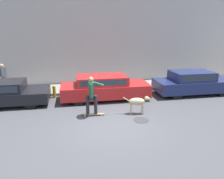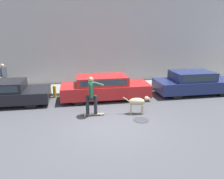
# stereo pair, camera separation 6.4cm
# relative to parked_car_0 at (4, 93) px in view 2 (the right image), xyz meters

# --- Properties ---
(ground_plane) EXTENTS (36.00, 36.00, 0.00)m
(ground_plane) POSITION_rel_parked_car_0_xyz_m (4.73, -3.25, -0.60)
(ground_plane) COLOR #47474C
(back_wall) EXTENTS (32.00, 0.30, 5.91)m
(back_wall) POSITION_rel_parked_car_0_xyz_m (4.73, 3.36, 2.36)
(back_wall) COLOR #B2ADA8
(back_wall) RESTS_ON ground_plane
(sidewalk_curb) EXTENTS (30.00, 2.16, 0.15)m
(sidewalk_curb) POSITION_rel_parked_car_0_xyz_m (4.73, 2.11, -0.52)
(sidewalk_curb) COLOR gray
(sidewalk_curb) RESTS_ON ground_plane
(parked_car_0) EXTENTS (4.25, 1.80, 1.20)m
(parked_car_0) POSITION_rel_parked_car_0_xyz_m (0.00, 0.00, 0.00)
(parked_car_0) COLOR black
(parked_car_0) RESTS_ON ground_plane
(parked_car_1) EXTENTS (4.62, 1.79, 1.28)m
(parked_car_1) POSITION_rel_parked_car_0_xyz_m (4.96, -0.00, 0.05)
(parked_car_1) COLOR black
(parked_car_1) RESTS_ON ground_plane
(parked_car_2) EXTENTS (4.44, 1.80, 1.32)m
(parked_car_2) POSITION_rel_parked_car_0_xyz_m (10.09, -0.00, 0.05)
(parked_car_2) COLOR black
(parked_car_2) RESTS_ON ground_plane
(dog) EXTENTS (1.16, 0.48, 0.81)m
(dog) POSITION_rel_parked_car_0_xyz_m (6.08, -2.29, -0.05)
(dog) COLOR tan
(dog) RESTS_ON ground_plane
(skateboarder) EXTENTS (2.83, 0.60, 1.73)m
(skateboarder) POSITION_rel_parked_car_0_xyz_m (4.09, -2.15, 0.39)
(skateboarder) COLOR beige
(skateboarder) RESTS_ON ground_plane
(pedestrian_with_bag) EXTENTS (0.43, 0.62, 1.52)m
(pedestrian_with_bag) POSITION_rel_parked_car_0_xyz_m (-0.63, 2.52, 0.39)
(pedestrian_with_bag) COLOR brown
(pedestrian_with_bag) RESTS_ON sidewalk_curb
(manhole_cover) EXTENTS (0.64, 0.64, 0.01)m
(manhole_cover) POSITION_rel_parked_car_0_xyz_m (6.03, -3.00, -0.59)
(manhole_cover) COLOR #38383D
(manhole_cover) RESTS_ON ground_plane
(fire_hydrant) EXTENTS (0.18, 0.18, 0.71)m
(fire_hydrant) POSITION_rel_parked_car_0_xyz_m (2.34, 0.78, -0.23)
(fire_hydrant) COLOR gold
(fire_hydrant) RESTS_ON ground_plane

